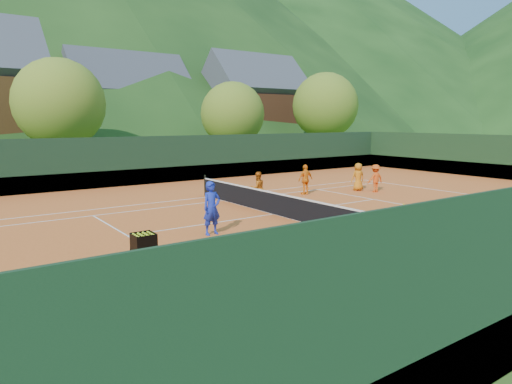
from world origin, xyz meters
TOP-DOWN VIEW (x-y plane):
  - ground at (0.00, 0.00)m, footprint 400.00×400.00m
  - clay_court at (0.00, 0.00)m, footprint 40.00×24.00m
  - mountain_far_right at (90.00, 150.00)m, footprint 260.00×260.00m
  - coach at (-3.90, -1.56)m, footprint 0.70×0.48m
  - student_a at (0.80, 2.29)m, footprint 0.82×0.67m
  - student_b at (4.61, 3.20)m, footprint 0.96×0.41m
  - student_c at (7.99, 2.52)m, footprint 0.88×0.70m
  - student_d at (8.41, 1.63)m, footprint 1.05×0.68m
  - tennis_ball_0 at (-4.01, -2.92)m, footprint 0.07×0.07m
  - tennis_ball_1 at (-0.88, -8.89)m, footprint 0.07×0.07m
  - tennis_ball_2 at (-3.41, -5.04)m, footprint 0.07×0.07m
  - tennis_ball_3 at (1.87, -4.96)m, footprint 0.07×0.07m
  - tennis_ball_4 at (2.78, -3.16)m, footprint 0.07×0.07m
  - tennis_ball_5 at (0.93, -9.43)m, footprint 0.07×0.07m
  - tennis_ball_6 at (1.34, -4.76)m, footprint 0.07×0.07m
  - tennis_ball_7 at (5.12, -6.22)m, footprint 0.07×0.07m
  - tennis_ball_8 at (6.33, -1.86)m, footprint 0.07×0.07m
  - tennis_ball_9 at (3.36, -6.20)m, footprint 0.07×0.07m
  - tennis_ball_10 at (3.13, -3.65)m, footprint 0.07×0.07m
  - tennis_ball_11 at (2.34, -3.31)m, footprint 0.07×0.07m
  - tennis_ball_12 at (-7.52, -5.32)m, footprint 0.07×0.07m
  - tennis_ball_14 at (-2.77, -7.18)m, footprint 0.07×0.07m
  - tennis_ball_15 at (-1.31, -5.97)m, footprint 0.07×0.07m
  - tennis_ball_16 at (-4.02, -6.90)m, footprint 0.07×0.07m
  - tennis_ball_17 at (4.65, -6.03)m, footprint 0.07×0.07m
  - court_lines at (0.00, 0.00)m, footprint 23.83×11.03m
  - tennis_net at (0.00, 0.00)m, footprint 0.10×12.07m
  - perimeter_fence at (0.00, 0.00)m, footprint 40.40×24.24m
  - ball_hopper at (-7.29, -3.87)m, footprint 0.57×0.57m
  - chalet_mid at (6.00, 34.00)m, footprint 12.65×8.82m
  - chalet_right at (20.00, 30.00)m, footprint 11.50×8.82m
  - tree_b at (-4.00, 20.00)m, footprint 6.40×6.40m
  - tree_c at (10.00, 19.00)m, footprint 5.60×5.60m
  - tree_d at (22.00, 20.00)m, footprint 6.80×6.80m

SIDE VIEW (x-z plane):
  - ground at x=0.00m, z-range 0.00..0.00m
  - clay_court at x=0.00m, z-range 0.00..0.02m
  - court_lines at x=0.00m, z-range 0.02..0.03m
  - tennis_ball_0 at x=-4.01m, z-range 0.02..0.09m
  - tennis_ball_1 at x=-0.88m, z-range 0.02..0.09m
  - tennis_ball_2 at x=-3.41m, z-range 0.02..0.09m
  - tennis_ball_3 at x=1.87m, z-range 0.02..0.09m
  - tennis_ball_4 at x=2.78m, z-range 0.02..0.09m
  - tennis_ball_5 at x=0.93m, z-range 0.02..0.09m
  - tennis_ball_6 at x=1.34m, z-range 0.02..0.09m
  - tennis_ball_7 at x=5.12m, z-range 0.02..0.09m
  - tennis_ball_8 at x=6.33m, z-range 0.02..0.09m
  - tennis_ball_9 at x=3.36m, z-range 0.02..0.09m
  - tennis_ball_10 at x=3.13m, z-range 0.02..0.09m
  - tennis_ball_11 at x=2.34m, z-range 0.02..0.09m
  - tennis_ball_12 at x=-7.52m, z-range 0.02..0.09m
  - tennis_ball_14 at x=-2.77m, z-range 0.02..0.09m
  - tennis_ball_15 at x=-1.31m, z-range 0.02..0.09m
  - tennis_ball_16 at x=-4.02m, z-range 0.02..0.09m
  - tennis_ball_17 at x=4.65m, z-range 0.02..0.09m
  - tennis_net at x=0.00m, z-range -0.03..1.07m
  - ball_hopper at x=-7.29m, z-range 0.27..1.27m
  - student_d at x=8.41m, z-range 0.02..1.56m
  - student_a at x=0.80m, z-range 0.02..1.58m
  - student_c at x=7.99m, z-range 0.02..1.60m
  - student_b at x=4.61m, z-range 0.02..1.65m
  - coach at x=-3.90m, z-range 0.02..1.90m
  - perimeter_fence at x=0.00m, z-range -0.23..2.77m
  - tree_c at x=10.00m, z-range 0.87..8.22m
  - chalet_mid at x=6.00m, z-range -0.74..10.72m
  - tree_b at x=-4.00m, z-range 0.99..9.39m
  - chalet_right at x=20.00m, z-range -0.70..11.21m
  - tree_d at x=22.00m, z-range 1.06..9.98m
  - mountain_far_right at x=90.00m, z-range 0.00..95.00m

